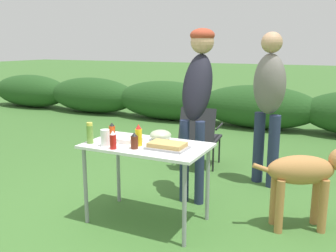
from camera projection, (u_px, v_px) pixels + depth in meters
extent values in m
plane|color=#3D6B2D|center=(148.00, 221.00, 3.50)|extent=(60.00, 60.00, 0.00)
ellipsoid|color=#234C1E|center=(31.00, 91.00, 9.91)|extent=(2.40, 0.90, 0.85)
ellipsoid|color=#234C1E|center=(92.00, 95.00, 9.05)|extent=(2.40, 0.90, 0.85)
ellipsoid|color=#234C1E|center=(166.00, 100.00, 8.20)|extent=(2.40, 0.90, 0.85)
ellipsoid|color=#234C1E|center=(257.00, 107.00, 7.35)|extent=(2.40, 0.90, 0.85)
cube|color=white|center=(147.00, 146.00, 3.35)|extent=(1.10, 0.64, 0.02)
cylinder|color=gray|center=(86.00, 186.00, 3.40)|extent=(0.04, 0.04, 0.71)
cylinder|color=gray|center=(184.00, 206.00, 2.98)|extent=(0.04, 0.04, 0.71)
cylinder|color=gray|center=(118.00, 169.00, 3.87)|extent=(0.04, 0.04, 0.71)
cylinder|color=gray|center=(208.00, 184.00, 3.46)|extent=(0.04, 0.04, 0.71)
cube|color=#9E9EA3|center=(167.00, 148.00, 3.20)|extent=(0.34, 0.22, 0.02)
cube|color=tan|center=(167.00, 145.00, 3.19)|extent=(0.30, 0.19, 0.04)
cylinder|color=white|center=(130.00, 139.00, 3.45)|extent=(0.26, 0.26, 0.04)
ellipsoid|color=#ADBC99|center=(161.00, 135.00, 3.48)|extent=(0.20, 0.20, 0.10)
cylinder|color=white|center=(105.00, 138.00, 3.28)|extent=(0.08, 0.08, 0.15)
cylinder|color=olive|center=(90.00, 134.00, 3.37)|extent=(0.06, 0.06, 0.16)
cylinder|color=#D1CC47|center=(89.00, 124.00, 3.35)|extent=(0.05, 0.05, 0.03)
cylinder|color=yellow|center=(139.00, 137.00, 3.29)|extent=(0.06, 0.06, 0.15)
cone|color=red|center=(138.00, 127.00, 3.27)|extent=(0.05, 0.05, 0.04)
cylinder|color=red|center=(113.00, 142.00, 3.19)|extent=(0.06, 0.06, 0.13)
cone|color=white|center=(113.00, 133.00, 3.17)|extent=(0.05, 0.05, 0.04)
cylinder|color=#562314|center=(134.00, 142.00, 3.20)|extent=(0.06, 0.06, 0.11)
cone|color=black|center=(134.00, 134.00, 3.18)|extent=(0.05, 0.05, 0.03)
cylinder|color=#CC4214|center=(112.00, 132.00, 3.57)|extent=(0.06, 0.06, 0.12)
cone|color=black|center=(112.00, 124.00, 3.55)|extent=(0.05, 0.05, 0.03)
cylinder|color=#232D4C|center=(184.00, 161.00, 3.86)|extent=(0.10, 0.10, 0.87)
cylinder|color=#232D4C|center=(200.00, 163.00, 3.80)|extent=(0.10, 0.10, 0.87)
ellipsoid|color=black|center=(197.00, 87.00, 3.79)|extent=(0.32, 0.48, 0.73)
sphere|color=tan|center=(202.00, 42.00, 3.81)|extent=(0.24, 0.24, 0.24)
ellipsoid|color=#993823|center=(202.00, 35.00, 3.80)|extent=(0.25, 0.25, 0.14)
cylinder|color=#232D4C|center=(259.00, 147.00, 4.44)|extent=(0.13, 0.13, 0.84)
cylinder|color=#232D4C|center=(273.00, 152.00, 4.27)|extent=(0.13, 0.13, 0.84)
ellipsoid|color=slate|center=(269.00, 84.00, 4.19)|extent=(0.49, 0.45, 0.68)
sphere|color=tan|center=(272.00, 42.00, 4.09)|extent=(0.23, 0.23, 0.23)
cylinder|color=#B27A42|center=(274.00, 199.00, 3.40)|extent=(0.07, 0.07, 0.48)
cylinder|color=#B27A42|center=(280.00, 207.00, 3.24)|extent=(0.07, 0.07, 0.48)
cylinder|color=#B27A42|center=(316.00, 199.00, 3.40)|extent=(0.07, 0.07, 0.48)
cylinder|color=#B27A42|center=(323.00, 206.00, 3.24)|extent=(0.07, 0.07, 0.48)
ellipsoid|color=#B27A42|center=(301.00, 170.00, 3.25)|extent=(0.64, 0.49, 0.26)
cylinder|color=#B27A42|center=(263.00, 169.00, 3.25)|extent=(0.18, 0.12, 0.10)
cube|color=#232328|center=(202.00, 138.00, 5.04)|extent=(0.51, 0.51, 0.03)
cube|color=#232328|center=(197.00, 125.00, 4.73)|extent=(0.48, 0.22, 0.44)
cylinder|color=black|center=(183.00, 154.00, 4.96)|extent=(0.02, 0.02, 0.38)
cylinder|color=black|center=(213.00, 157.00, 4.83)|extent=(0.02, 0.02, 0.38)
cylinder|color=black|center=(192.00, 147.00, 5.33)|extent=(0.02, 0.02, 0.38)
cylinder|color=black|center=(219.00, 149.00, 5.20)|extent=(0.02, 0.02, 0.38)
cylinder|color=black|center=(186.00, 124.00, 5.07)|extent=(0.07, 0.41, 0.02)
cylinder|color=black|center=(219.00, 126.00, 4.93)|extent=(0.07, 0.41, 0.02)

